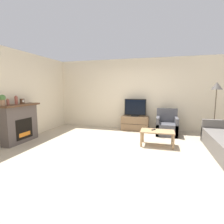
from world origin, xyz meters
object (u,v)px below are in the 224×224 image
(tv, at_px, (135,108))
(coffee_table, at_px, (157,133))
(fireplace, at_px, (20,123))
(tv_stand, at_px, (135,123))
(mantel_vase_left, at_px, (8,102))
(mantel_vase_centre_left, at_px, (16,100))
(remote, at_px, (154,130))
(armchair, at_px, (167,126))
(mantel_clock, at_px, (22,101))
(floor_lamp, at_px, (217,90))
(potted_plant, at_px, (3,99))

(tv, height_order, coffee_table, tv)
(fireplace, xyz_separation_m, tv_stand, (3.03, 2.40, -0.30))
(mantel_vase_left, height_order, mantel_vase_centre_left, mantel_vase_centre_left)
(tv, bearing_deg, mantel_vase_centre_left, -140.33)
(remote, bearing_deg, armchair, 103.93)
(fireplace, xyz_separation_m, mantel_clock, (0.02, 0.13, 0.62))
(fireplace, bearing_deg, tv_stand, 38.46)
(mantel_clock, xyz_separation_m, floor_lamp, (5.54, 1.76, 0.33))
(tv_stand, height_order, floor_lamp, floor_lamp)
(mantel_vase_centre_left, height_order, mantel_clock, mantel_vase_centre_left)
(fireplace, relative_size, mantel_vase_centre_left, 4.94)
(tv, distance_m, armchair, 1.31)
(mantel_vase_left, bearing_deg, tv_stand, 42.72)
(tv_stand, distance_m, remote, 1.76)
(armchair, bearing_deg, tv_stand, 163.81)
(potted_plant, distance_m, coffee_table, 4.18)
(potted_plant, relative_size, armchair, 0.34)
(mantel_clock, bearing_deg, coffee_table, 9.37)
(mantel_vase_left, relative_size, remote, 1.24)
(potted_plant, distance_m, tv, 4.23)
(mantel_vase_left, distance_m, potted_plant, 0.18)
(coffee_table, bearing_deg, mantel_vase_centre_left, -167.50)
(coffee_table, xyz_separation_m, floor_lamp, (1.67, 1.12, 1.17))
(armchair, xyz_separation_m, remote, (-0.39, -1.25, 0.14))
(mantel_vase_centre_left, relative_size, tv, 0.32)
(mantel_clock, distance_m, coffee_table, 4.01)
(armchair, bearing_deg, tv, 163.91)
(fireplace, relative_size, armchair, 1.43)
(tv, bearing_deg, tv_stand, 90.00)
(armchair, bearing_deg, coffee_table, -102.21)
(potted_plant, height_order, remote, potted_plant)
(fireplace, height_order, tv_stand, fireplace)
(tv, height_order, armchair, tv)
(mantel_vase_left, bearing_deg, mantel_clock, 89.91)
(potted_plant, bearing_deg, mantel_clock, 89.93)
(mantel_vase_centre_left, distance_m, coffee_table, 4.06)
(mantel_vase_centre_left, bearing_deg, mantel_vase_left, -90.00)
(tv_stand, xyz_separation_m, floor_lamp, (2.53, -0.52, 1.26))
(armchair, height_order, coffee_table, armchair)
(tv, bearing_deg, remote, -64.51)
(mantel_vase_centre_left, xyz_separation_m, tv, (3.01, 2.50, -0.40))
(tv_stand, relative_size, tv, 1.25)
(mantel_vase_centre_left, bearing_deg, mantel_clock, 89.80)
(mantel_vase_left, distance_m, tv, 4.11)
(fireplace, relative_size, tv_stand, 1.25)
(tv, bearing_deg, armchair, -16.09)
(fireplace, bearing_deg, mantel_vase_centre_left, -79.89)
(mantel_vase_left, height_order, mantel_clock, mantel_vase_left)
(mantel_vase_left, relative_size, mantel_vase_centre_left, 0.73)
(mantel_vase_left, height_order, remote, mantel_vase_left)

